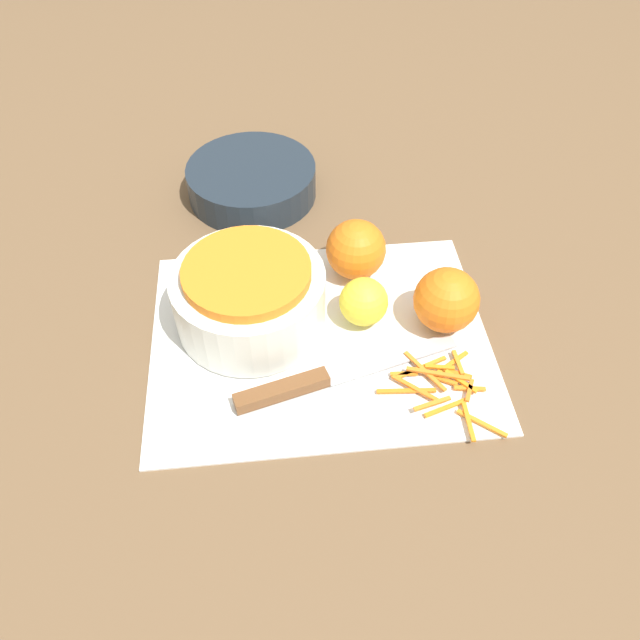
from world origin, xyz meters
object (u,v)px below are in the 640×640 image
(bowl_speckled, at_px, (249,295))
(orange_right, at_px, (356,249))
(bowl_dark, at_px, (252,181))
(orange_left, at_px, (446,300))
(knife, at_px, (309,383))
(lemon, at_px, (364,302))

(bowl_speckled, xyz_separation_m, orange_right, (0.14, 0.07, -0.00))
(bowl_dark, xyz_separation_m, orange_left, (0.23, -0.30, 0.02))
(bowl_speckled, bearing_deg, orange_left, -7.06)
(bowl_speckled, height_order, knife, bowl_speckled)
(bowl_speckled, height_order, bowl_dark, bowl_speckled)
(bowl_dark, relative_size, lemon, 3.20)
(orange_right, bearing_deg, orange_left, -46.87)
(knife, distance_m, orange_right, 0.21)
(bowl_dark, bearing_deg, orange_left, -52.31)
(bowl_dark, xyz_separation_m, knife, (0.05, -0.38, -0.01))
(knife, distance_m, lemon, 0.13)
(orange_right, bearing_deg, bowl_speckled, -152.63)
(bowl_dark, bearing_deg, bowl_speckled, -91.98)
(orange_left, distance_m, orange_right, 0.14)
(knife, bearing_deg, orange_left, 9.50)
(lemon, bearing_deg, orange_right, 88.52)
(knife, xyz_separation_m, lemon, (0.08, 0.10, 0.02))
(orange_left, bearing_deg, knife, -155.26)
(knife, height_order, orange_right, orange_right)
(knife, bearing_deg, bowl_dark, 82.73)
(bowl_speckled, xyz_separation_m, orange_left, (0.24, -0.03, -0.00))
(bowl_speckled, height_order, orange_right, bowl_speckled)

